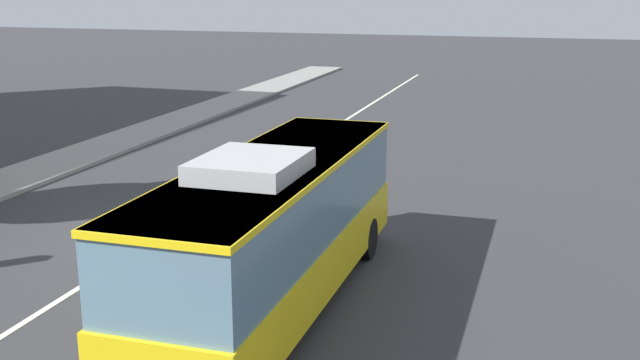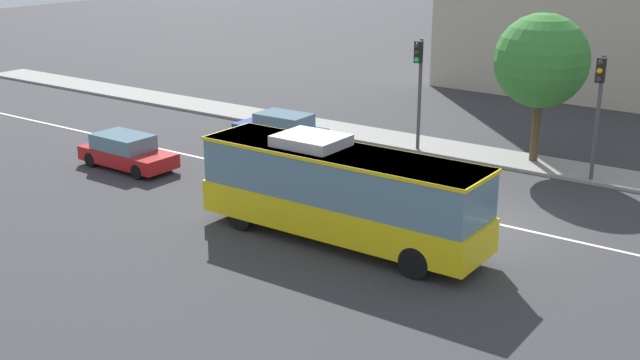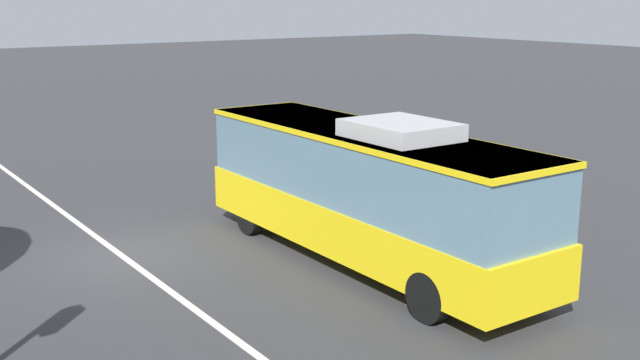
# 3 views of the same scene
# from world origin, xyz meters

# --- Properties ---
(ground_plane) EXTENTS (160.00, 160.00, 0.00)m
(ground_plane) POSITION_xyz_m (0.00, 0.00, 0.00)
(ground_plane) COLOR #333335
(sidewalk_kerb) EXTENTS (80.00, 2.57, 0.14)m
(sidewalk_kerb) POSITION_xyz_m (0.00, 7.58, 0.07)
(sidewalk_kerb) COLOR gray
(sidewalk_kerb) RESTS_ON ground_plane
(lane_centre_line) EXTENTS (76.00, 0.16, 0.01)m
(lane_centre_line) POSITION_xyz_m (0.00, 0.00, 0.01)
(lane_centre_line) COLOR silver
(lane_centre_line) RESTS_ON ground_plane
(transit_bus) EXTENTS (10.00, 2.51, 3.46)m
(transit_bus) POSITION_xyz_m (-3.62, -4.49, 1.81)
(transit_bus) COLOR yellow
(transit_bus) RESTS_ON ground_plane
(sedan_blue) EXTENTS (4.54, 1.90, 1.46)m
(sedan_blue) POSITION_xyz_m (-12.85, 4.14, 0.72)
(sedan_blue) COLOR #1E3899
(sedan_blue) RESTS_ON ground_plane
(sedan_red) EXTENTS (4.53, 1.88, 1.46)m
(sedan_red) POSITION_xyz_m (-15.75, -2.94, 0.72)
(sedan_red) COLOR #B21919
(sedan_red) RESTS_ON ground_plane
(traffic_light_near_corner) EXTENTS (0.33, 0.62, 5.20)m
(traffic_light_near_corner) POSITION_xyz_m (-6.76, 6.43, 3.56)
(traffic_light_near_corner) COLOR #47474C
(traffic_light_near_corner) RESTS_ON ground_plane
(traffic_light_mid_block) EXTENTS (0.33, 0.62, 5.20)m
(traffic_light_mid_block) POSITION_xyz_m (1.21, 6.47, 3.56)
(traffic_light_mid_block) COLOR #47474C
(traffic_light_mid_block) RESTS_ON ground_plane
(street_tree_kerbside_left) EXTENTS (4.02, 4.02, 6.54)m
(street_tree_kerbside_left) POSITION_xyz_m (-1.72, 7.87, 4.52)
(street_tree_kerbside_left) COLOR #4C3823
(street_tree_kerbside_left) RESTS_ON ground_plane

